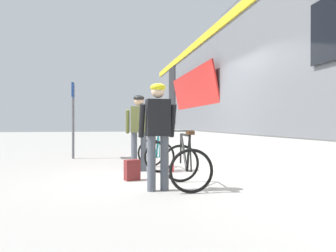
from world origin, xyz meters
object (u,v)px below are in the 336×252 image
(bicycle_far_black, at_px, (186,164))
(backpack_on_platform, at_px, (132,170))
(cyclist_near_in_olive, at_px, (139,126))
(cyclist_far_in_dark, at_px, (158,127))
(water_bottle_near_the_bikes, at_px, (173,167))
(train_car, at_px, (314,81))
(platform_sign_post, at_px, (73,107))
(bicycle_near_teal, at_px, (155,153))

(bicycle_far_black, distance_m, backpack_on_platform, 1.25)
(cyclist_near_in_olive, bearing_deg, cyclist_far_in_dark, -88.59)
(bicycle_far_black, bearing_deg, water_bottle_near_the_bikes, 84.68)
(train_car, xyz_separation_m, platform_sign_post, (-5.11, 4.80, -0.34))
(bicycle_far_black, height_order, backpack_on_platform, bicycle_far_black)
(train_car, relative_size, platform_sign_post, 7.99)
(backpack_on_platform, xyz_separation_m, platform_sign_post, (-1.46, 4.37, 1.42))
(backpack_on_platform, distance_m, water_bottle_near_the_bikes, 1.40)
(water_bottle_near_the_bikes, bearing_deg, train_car, -27.83)
(bicycle_near_teal, relative_size, water_bottle_near_the_bikes, 4.66)
(bicycle_far_black, xyz_separation_m, backpack_on_platform, (-0.84, 0.90, -0.20))
(train_car, relative_size, water_bottle_near_the_bikes, 81.80)
(bicycle_near_teal, bearing_deg, cyclist_near_in_olive, -154.80)
(train_car, distance_m, platform_sign_post, 7.01)
(train_car, height_order, platform_sign_post, train_car)
(cyclist_far_in_dark, bearing_deg, backpack_on_platform, 106.61)
(cyclist_near_in_olive, xyz_separation_m, water_bottle_near_the_bikes, (0.75, -0.25, -0.94))
(train_car, bearing_deg, water_bottle_near_the_bikes, 152.17)
(backpack_on_platform, bearing_deg, bicycle_near_teal, 46.98)
(backpack_on_platform, bearing_deg, platform_sign_post, 91.28)
(cyclist_near_in_olive, distance_m, platform_sign_post, 3.64)
(water_bottle_near_the_bikes, relative_size, platform_sign_post, 0.10)
(backpack_on_platform, distance_m, platform_sign_post, 4.82)
(cyclist_far_in_dark, height_order, platform_sign_post, platform_sign_post)
(backpack_on_platform, height_order, water_bottle_near_the_bikes, backpack_on_platform)
(cyclist_near_in_olive, bearing_deg, train_car, -25.85)
(cyclist_far_in_dark, xyz_separation_m, bicycle_far_black, (0.51, 0.18, -0.65))
(cyclist_near_in_olive, distance_m, cyclist_far_in_dark, 2.30)
(platform_sign_post, bearing_deg, cyclist_near_in_olive, -61.38)
(bicycle_near_teal, relative_size, platform_sign_post, 0.46)
(cyclist_near_in_olive, xyz_separation_m, cyclist_far_in_dark, (0.06, -2.30, 0.00))
(cyclist_far_in_dark, bearing_deg, water_bottle_near_the_bikes, 71.46)
(cyclist_far_in_dark, relative_size, platform_sign_post, 0.73)
(bicycle_far_black, xyz_separation_m, platform_sign_post, (-2.29, 5.27, 1.22))
(train_car, bearing_deg, bicycle_far_black, -170.41)
(cyclist_far_in_dark, xyz_separation_m, water_bottle_near_the_bikes, (0.69, 2.05, -0.94))
(bicycle_near_teal, relative_size, bicycle_far_black, 0.98)
(train_car, xyz_separation_m, bicycle_near_teal, (-2.97, 1.84, -1.56))
(cyclist_far_in_dark, distance_m, backpack_on_platform, 1.42)
(train_car, distance_m, backpack_on_platform, 4.08)
(cyclist_far_in_dark, bearing_deg, train_car, 11.22)
(bicycle_far_black, bearing_deg, train_car, 9.59)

